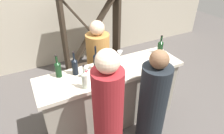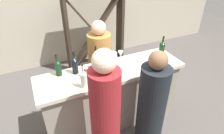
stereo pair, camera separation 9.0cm
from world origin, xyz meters
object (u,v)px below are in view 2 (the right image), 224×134
Objects in this scene: wine_bottle_center_clear_pale at (83,79)px; person_server_behind at (100,67)px; wine_bottle_second_right_near_black at (96,60)px; person_center_guest at (106,121)px; wine_rack at (95,32)px; wine_bottle_second_left_near_black at (75,65)px; wine_glass_near_right at (102,59)px; wine_glass_far_left at (121,54)px; wine_bottle_rightmost_dark_green at (162,47)px; wine_glass_near_center at (86,70)px; person_left_guest at (151,106)px; wine_bottle_leftmost_dark_green at (58,67)px; water_pitcher at (113,58)px; wine_glass_near_left at (152,61)px.

wine_bottle_center_clear_pale is 0.98m from person_server_behind.
person_center_guest is (-0.19, -0.75, -0.31)m from wine_bottle_second_right_near_black.
wine_bottle_second_left_near_black is at bearing -118.60° from wine_rack.
wine_bottle_second_right_near_black is 0.11m from wine_glass_near_right.
wine_rack is at bearing 83.99° from wine_glass_far_left.
wine_bottle_center_clear_pale reaches higher than wine_bottle_rightmost_dark_green.
wine_glass_near_center is 0.94m from person_left_guest.
wine_bottle_center_clear_pale reaches higher than wine_bottle_leftmost_dark_green.
wine_bottle_second_left_near_black is 0.28m from wine_bottle_second_right_near_black.
wine_bottle_leftmost_dark_green is 0.89m from person_server_behind.
wine_glass_far_left is (0.67, 0.03, -0.01)m from wine_bottle_second_left_near_black.
wine_rack reaches higher than person_server_behind.
wine_bottle_center_clear_pale is 1.09× the size of wine_bottle_rightmost_dark_green.
wine_bottle_rightmost_dark_green is (1.06, -0.01, -0.02)m from wine_bottle_second_right_near_black.
person_server_behind is at bearing -6.20° from person_left_guest.
wine_bottle_leftmost_dark_green is 0.21× the size of person_left_guest.
wine_bottle_rightmost_dark_green is 0.80m from water_pitcher.
person_center_guest is (-0.57, -0.80, -0.29)m from wine_glass_far_left.
person_server_behind is (-0.84, 0.45, -0.39)m from wine_bottle_rightmost_dark_green.
wine_bottle_second_left_near_black is 0.94× the size of wine_bottle_second_right_near_black.
wine_glass_far_left is (-0.29, 0.36, -0.00)m from wine_glass_near_left.
wine_glass_far_left is at bearing 3.13° from wine_glass_near_right.
wine_bottle_leftmost_dark_green is 0.87m from wine_glass_far_left.
person_left_guest is at bearing -25.76° from wine_bottle_center_clear_pale.
water_pitcher is (0.54, 0.01, -0.04)m from wine_bottle_second_left_near_black.
wine_bottle_leftmost_dark_green is at bearing 24.64° from person_center_guest.
wine_bottle_center_clear_pale is 2.03× the size of wine_glass_near_center.
wine_rack is 1.65m from wine_bottle_rightmost_dark_green.
person_server_behind is at bearing 113.44° from wine_glass_far_left.
wine_bottle_second_left_near_black is 0.23× the size of person_left_guest.
water_pitcher is (0.26, 0.03, -0.04)m from wine_bottle_second_right_near_black.
wine_bottle_rightmost_dark_green is 0.97m from person_left_guest.
water_pitcher is 0.93m from person_center_guest.
wine_glass_near_left is 0.11× the size of person_server_behind.
wine_bottle_second_right_near_black is at bearing 15.91° from person_left_guest.
wine_bottle_second_left_near_black is 1.01m from wine_glass_near_left.
person_center_guest reaches higher than person_server_behind.
wine_bottle_center_clear_pale is 1.36m from wine_bottle_rightmost_dark_green.
wine_bottle_leftmost_dark_green is 0.75m from water_pitcher.
wine_bottle_leftmost_dark_green is at bearing 172.83° from wine_bottle_second_right_near_black.
wine_bottle_leftmost_dark_green is 0.91m from person_center_guest.
wine_bottle_second_left_near_black is at bearing -12.27° from wine_bottle_leftmost_dark_green.
wine_bottle_second_left_near_black reaches higher than wine_glass_near_right.
wine_glass_near_center is 0.91× the size of water_pitcher.
wine_bottle_leftmost_dark_green is at bearing 162.41° from wine_glass_near_left.
wine_glass_near_center is 0.68m from person_center_guest.
person_left_guest is 0.67m from person_center_guest.
wine_rack is at bearing 66.14° from wine_bottle_center_clear_pale.
person_center_guest is (-1.25, -0.73, -0.29)m from wine_bottle_rightmost_dark_green.
wine_glass_near_center is 0.11× the size of person_left_guest.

